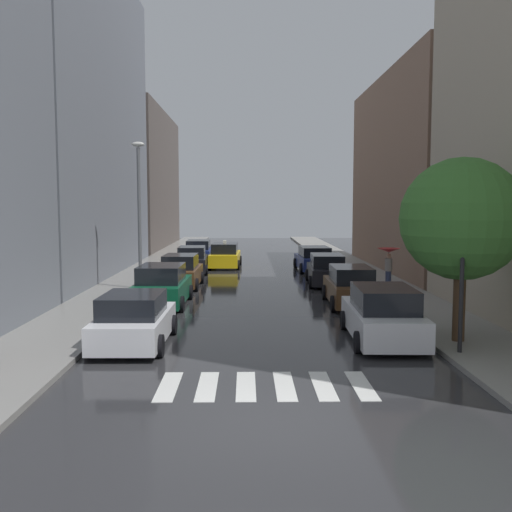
{
  "coord_description": "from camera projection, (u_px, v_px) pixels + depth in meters",
  "views": [
    {
      "loc": [
        -0.44,
        -10.64,
        4.25
      ],
      "look_at": [
        0.15,
        23.76,
        1.1
      ],
      "focal_mm": 40.53,
      "sensor_mm": 36.0,
      "label": 1
    }
  ],
  "objects": [
    {
      "name": "traffic_light_right_corner",
      "position": [
        463.0,
        239.0,
        15.62
      ],
      "size": [
        0.3,
        0.42,
        4.3
      ],
      "color": "black",
      "rests_on": "sidewalk_right"
    },
    {
      "name": "lamp_post_left",
      "position": [
        139.0,
        205.0,
        27.55
      ],
      "size": [
        0.6,
        0.28,
        7.0
      ],
      "color": "#595B60",
      "rests_on": "sidewalk_left"
    },
    {
      "name": "parked_car_right_nearest",
      "position": [
        383.0,
        316.0,
        17.77
      ],
      "size": [
        2.29,
        4.76,
        1.71
      ],
      "rotation": [
        0.0,
        0.0,
        1.53
      ],
      "color": "silver",
      "rests_on": "ground"
    },
    {
      "name": "parked_car_left_nearest",
      "position": [
        134.0,
        321.0,
        17.22
      ],
      "size": [
        2.17,
        4.25,
        1.59
      ],
      "rotation": [
        0.0,
        0.0,
        1.56
      ],
      "color": "silver",
      "rests_on": "ground"
    },
    {
      "name": "taxi_midroad",
      "position": [
        225.0,
        256.0,
        38.23
      ],
      "size": [
        2.18,
        4.58,
        1.81
      ],
      "rotation": [
        0.0,
        0.0,
        1.54
      ],
      "color": "yellow",
      "rests_on": "ground"
    },
    {
      "name": "parked_car_left_second",
      "position": [
        162.0,
        287.0,
        23.92
      ],
      "size": [
        2.22,
        4.6,
        1.72
      ],
      "rotation": [
        0.0,
        0.0,
        1.55
      ],
      "color": "#0C4C2D",
      "rests_on": "ground"
    },
    {
      "name": "parked_car_right_third",
      "position": [
        327.0,
        270.0,
        30.16
      ],
      "size": [
        2.17,
        4.53,
        1.6
      ],
      "rotation": [
        0.0,
        0.0,
        1.53
      ],
      "color": "black",
      "rests_on": "ground"
    },
    {
      "name": "building_left_mid",
      "position": [
        63.0,
        115.0,
        33.29
      ],
      "size": [
        6.0,
        20.9,
        18.65
      ],
      "primitive_type": "cube",
      "color": "slate",
      "rests_on": "ground"
    },
    {
      "name": "sidewalk_left",
      "position": [
        146.0,
        273.0,
        34.77
      ],
      "size": [
        3.0,
        72.0,
        0.15
      ],
      "primitive_type": "cube",
      "color": "gray",
      "rests_on": "ground"
    },
    {
      "name": "ground_plane",
      "position": [
        253.0,
        274.0,
        34.89
      ],
      "size": [
        28.0,
        72.0,
        0.04
      ],
      "primitive_type": "cube",
      "color": "#2C2C2E"
    },
    {
      "name": "parked_car_left_fifth",
      "position": [
        199.0,
        252.0,
        41.77
      ],
      "size": [
        2.04,
        4.39,
        1.6
      ],
      "rotation": [
        0.0,
        0.0,
        1.58
      ],
      "color": "navy",
      "rests_on": "ground"
    },
    {
      "name": "parked_car_left_fourth",
      "position": [
        192.0,
        260.0,
        35.25
      ],
      "size": [
        2.09,
        4.23,
        1.63
      ],
      "rotation": [
        0.0,
        0.0,
        1.6
      ],
      "color": "black",
      "rests_on": "ground"
    },
    {
      "name": "parked_car_right_fourth",
      "position": [
        314.0,
        259.0,
        36.36
      ],
      "size": [
        2.32,
        4.65,
        1.54
      ],
      "rotation": [
        0.0,
        0.0,
        1.61
      ],
      "color": "navy",
      "rests_on": "ground"
    },
    {
      "name": "building_left_far",
      "position": [
        135.0,
        181.0,
        54.96
      ],
      "size": [
        6.0,
        19.85,
        12.78
      ],
      "primitive_type": "cube",
      "color": "#564C47",
      "rests_on": "ground"
    },
    {
      "name": "pedestrian_near_tree",
      "position": [
        389.0,
        258.0,
        28.31
      ],
      "size": [
        1.11,
        1.11,
        1.9
      ],
      "rotation": [
        0.0,
        0.0,
        4.97
      ],
      "color": "navy",
      "rests_on": "sidewalk_right"
    },
    {
      "name": "parked_car_right_second",
      "position": [
        350.0,
        287.0,
        24.04
      ],
      "size": [
        2.06,
        4.54,
        1.65
      ],
      "rotation": [
        0.0,
        0.0,
        1.55
      ],
      "color": "brown",
      "rests_on": "ground"
    },
    {
      "name": "building_right_mid",
      "position": [
        428.0,
        174.0,
        36.22
      ],
      "size": [
        6.0,
        18.63,
        12.18
      ],
      "primitive_type": "cube",
      "color": "#8C6B56",
      "rests_on": "ground"
    },
    {
      "name": "street_tree_right",
      "position": [
        462.0,
        219.0,
        16.95
      ],
      "size": [
        3.61,
        3.61,
        5.45
      ],
      "color": "#513823",
      "rests_on": "sidewalk_right"
    },
    {
      "name": "crosswalk_stripes",
      "position": [
        265.0,
        386.0,
        13.45
      ],
      "size": [
        4.95,
        2.2,
        0.01
      ],
      "color": "silver",
      "rests_on": "ground"
    },
    {
      "name": "sidewalk_right",
      "position": [
        361.0,
        272.0,
        34.99
      ],
      "size": [
        3.0,
        72.0,
        0.15
      ],
      "primitive_type": "cube",
      "color": "gray",
      "rests_on": "ground"
    },
    {
      "name": "parked_car_left_third",
      "position": [
        181.0,
        272.0,
        29.14
      ],
      "size": [
        2.09,
        4.21,
        1.68
      ],
      "rotation": [
        0.0,
        0.0,
        1.55
      ],
      "color": "brown",
      "rests_on": "ground"
    }
  ]
}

